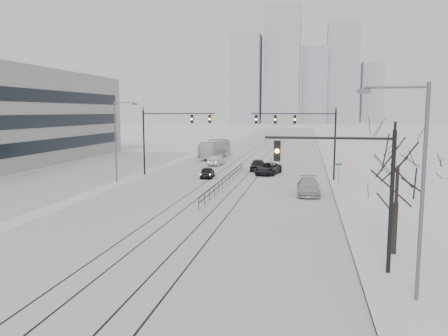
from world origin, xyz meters
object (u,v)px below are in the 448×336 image
sedan_nb_front (268,169)px  sedan_sb_outer (216,160)px  sedan_nb_far (257,165)px  box_truck (215,149)px  traffic_mast_near (357,181)px  bare_tree (397,175)px  sedan_nb_right (308,187)px  sedan_sb_inner (207,172)px

sedan_nb_front → sedan_sb_outer: bearing=148.1°
sedan_nb_far → box_truck: box_truck is taller
sedan_nb_front → sedan_nb_far: size_ratio=1.16×
traffic_mast_near → box_truck: size_ratio=0.63×
bare_tree → box_truck: bare_tree is taller
traffic_mast_near → sedan_nb_far: traffic_mast_near is taller
sedan_nb_front → sedan_nb_right: (4.94, -12.75, 0.05)m
sedan_sb_outer → box_truck: size_ratio=0.40×
bare_tree → sedan_nb_front: size_ratio=1.18×
sedan_sb_inner → sedan_nb_front: (6.88, 4.12, 0.07)m
sedan_sb_inner → sedan_nb_front: 8.02m
bare_tree → sedan_nb_far: bare_tree is taller
traffic_mast_near → sedan_nb_right: (-2.14, 20.25, -3.80)m
bare_tree → box_truck: (-19.97, 47.30, -2.95)m
sedan_sb_inner → sedan_sb_outer: bearing=-89.8°
traffic_mast_near → box_truck: 53.37m
sedan_sb_inner → sedan_sb_outer: 12.14m
sedan_sb_outer → sedan_nb_front: size_ratio=0.85×
sedan_nb_far → sedan_sb_inner: bearing=-126.3°
sedan_sb_inner → sedan_nb_right: 14.63m
traffic_mast_near → sedan_sb_outer: bearing=110.6°
bare_tree → sedan_nb_right: bare_tree is taller
traffic_mast_near → sedan_nb_right: 20.72m
sedan_nb_far → box_truck: 16.60m
sedan_nb_right → sedan_nb_far: 17.31m
traffic_mast_near → sedan_sb_inner: size_ratio=1.84×
traffic_mast_near → sedan_nb_front: traffic_mast_near is taller
sedan_sb_outer → sedan_nb_right: size_ratio=0.83×
bare_tree → sedan_sb_inner: (-16.38, 25.88, -3.84)m
traffic_mast_near → sedan_sb_outer: traffic_mast_near is taller
sedan_sb_inner → box_truck: box_truck is taller
bare_tree → sedan_nb_far: size_ratio=1.38×
traffic_mast_near → sedan_sb_outer: (-15.39, 40.94, -3.84)m
sedan_sb_outer → box_truck: box_truck is taller
traffic_mast_near → sedan_nb_front: (-7.09, 33.00, -3.85)m
sedan_nb_right → box_truck: bearing=115.9°
bare_tree → sedan_nb_right: bearing=104.8°
sedan_sb_inner → box_truck: bearing=-87.0°
sedan_nb_far → bare_tree: bearing=-72.5°
sedan_sb_inner → sedan_nb_far: sedan_nb_far is taller
sedan_nb_right → sedan_sb_inner: bearing=142.6°
sedan_sb_outer → box_truck: 9.65m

